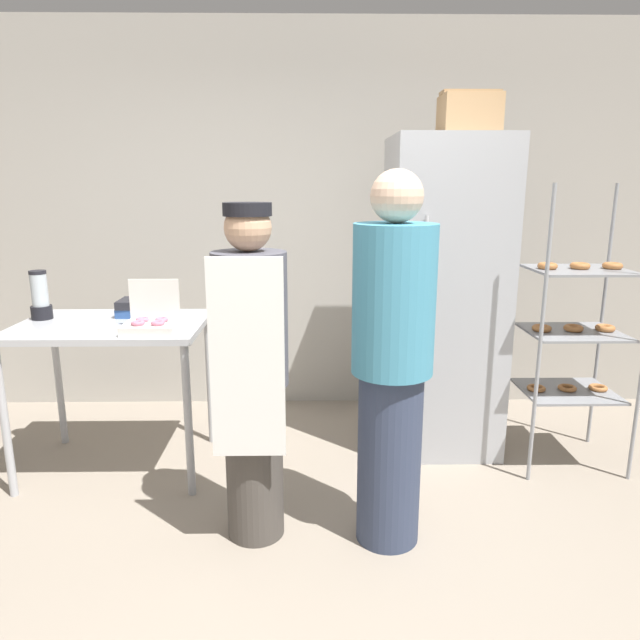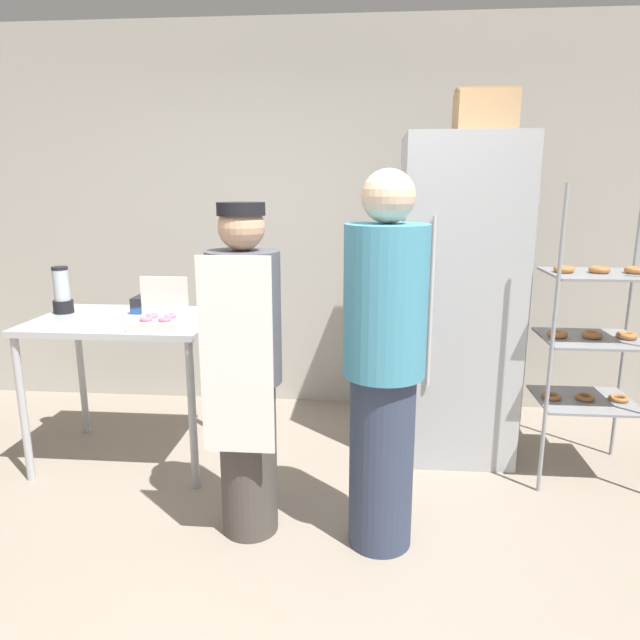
% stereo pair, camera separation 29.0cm
% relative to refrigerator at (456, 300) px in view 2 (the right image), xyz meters
% --- Properties ---
extents(ground_plane, '(14.00, 14.00, 0.00)m').
position_rel_refrigerator_xyz_m(ground_plane, '(-0.89, -1.52, -0.98)').
color(ground_plane, gray).
extents(back_wall, '(6.40, 0.12, 2.81)m').
position_rel_refrigerator_xyz_m(back_wall, '(-0.89, 0.81, 0.43)').
color(back_wall, '#ADA89E').
rests_on(back_wall, ground_plane).
extents(refrigerator, '(0.70, 0.70, 1.95)m').
position_rel_refrigerator_xyz_m(refrigerator, '(0.00, 0.00, 0.00)').
color(refrigerator, '#ADAFB5').
rests_on(refrigerator, ground_plane).
extents(baking_rack, '(0.61, 0.52, 1.68)m').
position_rel_refrigerator_xyz_m(baking_rack, '(0.72, -0.27, -0.14)').
color(baking_rack, '#93969B').
rests_on(baking_rack, ground_plane).
extents(prep_counter, '(1.06, 0.75, 0.90)m').
position_rel_refrigerator_xyz_m(prep_counter, '(-1.98, -0.31, -0.18)').
color(prep_counter, '#ADAFB5').
rests_on(prep_counter, ground_plane).
extents(donut_box, '(0.28, 0.23, 0.27)m').
position_rel_refrigerator_xyz_m(donut_box, '(-1.69, -0.52, -0.03)').
color(donut_box, silver).
rests_on(donut_box, prep_counter).
extents(blender_pitcher, '(0.12, 0.12, 0.29)m').
position_rel_refrigerator_xyz_m(blender_pitcher, '(-2.42, -0.20, 0.05)').
color(blender_pitcher, black).
rests_on(blender_pitcher, prep_counter).
extents(binder_stack, '(0.28, 0.22, 0.10)m').
position_rel_refrigerator_xyz_m(binder_stack, '(-1.85, -0.12, -0.03)').
color(binder_stack, '#2D5193').
rests_on(binder_stack, prep_counter).
extents(cardboard_storage_box, '(0.34, 0.27, 0.25)m').
position_rel_refrigerator_xyz_m(cardboard_storage_box, '(0.10, 0.00, 1.10)').
color(cardboard_storage_box, tan).
rests_on(cardboard_storage_box, refrigerator).
extents(person_baker, '(0.34, 0.36, 1.59)m').
position_rel_refrigerator_xyz_m(person_baker, '(-1.10, -1.01, -0.15)').
color(person_baker, '#47423D').
rests_on(person_baker, ground_plane).
extents(person_customer, '(0.37, 0.37, 1.73)m').
position_rel_refrigerator_xyz_m(person_customer, '(-0.47, -1.06, -0.09)').
color(person_customer, '#333D56').
rests_on(person_customer, ground_plane).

